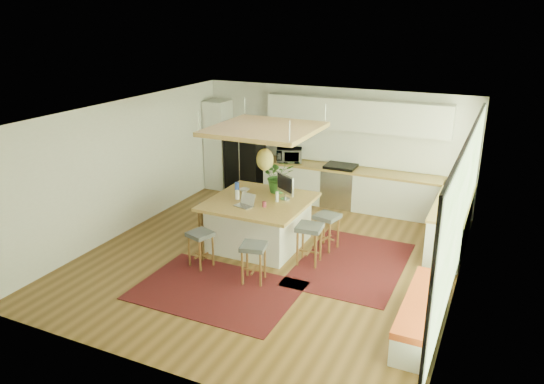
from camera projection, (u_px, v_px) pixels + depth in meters
The scene contains 35 objects.
floor at pixel (270, 257), 9.63m from camera, with size 7.00×7.00×0.00m, color #533817.
ceiling at pixel (270, 113), 8.74m from camera, with size 7.00×7.00×0.00m, color white.
wall_back at pixel (334, 145), 12.18m from camera, with size 6.50×6.50×0.00m, color silver.
wall_front at pixel (146, 274), 6.19m from camera, with size 6.50×6.50×0.00m, color silver.
wall_left at pixel (125, 167), 10.48m from camera, with size 7.00×7.00×0.00m, color silver.
wall_right at pixel (463, 218), 7.88m from camera, with size 7.00×7.00×0.00m, color silver.
window_wall at pixel (461, 214), 7.88m from camera, with size 0.10×6.20×2.60m, color black, non-canonical shape.
pantry at pixel (219, 145), 13.16m from camera, with size 0.55×0.60×2.25m, color silver.
back_counter_base at pixel (350, 189), 11.98m from camera, with size 4.20×0.60×0.88m, color silver.
back_counter_top at pixel (351, 170), 11.83m from camera, with size 4.24×0.64×0.05m, color olive.
backsplash at pixel (356, 148), 11.94m from camera, with size 4.20×0.02×0.80m, color white.
upper_cabinets at pixel (356, 115), 11.54m from camera, with size 4.20×0.34×0.70m, color silver.
range at pixel (340, 185), 12.06m from camera, with size 0.76×0.62×1.00m, color #A5A5AA, non-canonical shape.
right_counter_base at pixel (451, 224), 10.02m from camera, with size 0.60×2.50×0.88m, color silver.
right_counter_top at pixel (454, 201), 9.87m from camera, with size 0.64×2.54×0.05m, color olive.
window_bench at pixel (422, 315), 7.34m from camera, with size 0.52×2.00×0.50m, color silver, non-canonical shape.
ceiling_panel at pixel (265, 144), 9.42m from camera, with size 1.86×1.86×0.80m, color olive, non-canonical shape.
rug_near at pixel (216, 290), 8.47m from camera, with size 2.60×1.80×0.01m, color black.
rug_right at pixel (352, 264), 9.37m from camera, with size 1.80×2.60×0.01m, color black.
fridge at pixel (245, 156), 12.90m from camera, with size 0.86×0.67×1.73m, color black, non-canonical shape.
island at pixel (259, 223), 10.00m from camera, with size 1.85×1.85×0.93m, color olive, non-canonical shape.
stool_near_left at pixel (201, 248), 9.18m from camera, with size 0.39×0.39×0.66m, color #3E4244, non-canonical shape.
stool_near_right at pixel (254, 262), 8.65m from camera, with size 0.41×0.41×0.69m, color #3E4244, non-canonical shape.
stool_right_front at pixel (309, 245), 9.29m from camera, with size 0.44×0.44×0.74m, color #3E4244, non-canonical shape.
stool_right_back at pixel (327, 231), 9.87m from camera, with size 0.42×0.42×0.70m, color #3E4244, non-canonical shape.
stool_left_side at pixel (207, 219), 10.46m from camera, with size 0.38×0.38×0.64m, color #3E4244, non-canonical shape.
laptop at pixel (244, 200), 9.48m from camera, with size 0.33×0.36×0.25m, color #A5A5AA, non-canonical shape.
monitor at pixel (285, 186), 9.80m from camera, with size 0.54×0.19×0.50m, color #A5A5AA, non-canonical shape.
microwave at pixel (289, 154), 12.33m from camera, with size 0.59×0.33×0.40m, color #A5A5AA.
island_plant at pixel (279, 179), 10.22m from camera, with size 0.61×0.68×0.53m, color #1E4C19.
island_bowl at pixel (244, 190), 10.34m from camera, with size 0.20×0.20×0.05m, color white.
island_bottle_0 at pixel (236, 190), 10.12m from camera, with size 0.07×0.07×0.19m, color #2C47B1.
island_bottle_1 at pixel (237, 195), 9.85m from camera, with size 0.07×0.07×0.19m, color white.
island_bottle_2 at pixel (264, 202), 9.46m from camera, with size 0.07×0.07×0.19m, color maroon.
island_bottle_3 at pixel (277, 197), 9.72m from camera, with size 0.07×0.07×0.19m, color white.
Camera 1 is at (3.71, -7.86, 4.31)m, focal length 34.18 mm.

